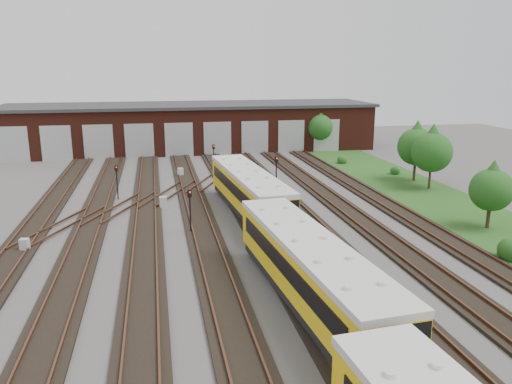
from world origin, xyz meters
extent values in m
plane|color=#4B4845|center=(0.00, 0.00, 0.00)|extent=(120.00, 120.00, 0.00)
cube|color=black|center=(-14.00, 0.00, 0.09)|extent=(2.40, 70.00, 0.18)
cube|color=brown|center=(-13.28, 0.00, 0.26)|extent=(0.10, 70.00, 0.15)
cube|color=black|center=(-10.00, 0.00, 0.09)|extent=(2.40, 70.00, 0.18)
cube|color=brown|center=(-10.72, 0.00, 0.26)|extent=(0.10, 70.00, 0.15)
cube|color=brown|center=(-9.28, 0.00, 0.26)|extent=(0.10, 70.00, 0.15)
cube|color=black|center=(-6.00, 0.00, 0.09)|extent=(2.40, 70.00, 0.18)
cube|color=brown|center=(-6.72, 0.00, 0.26)|extent=(0.10, 70.00, 0.15)
cube|color=brown|center=(-5.28, 0.00, 0.26)|extent=(0.10, 70.00, 0.15)
cube|color=black|center=(-2.00, 0.00, 0.09)|extent=(2.40, 70.00, 0.18)
cube|color=brown|center=(-2.72, 0.00, 0.26)|extent=(0.10, 70.00, 0.15)
cube|color=brown|center=(-1.28, 0.00, 0.26)|extent=(0.10, 70.00, 0.15)
cube|color=black|center=(2.00, 0.00, 0.09)|extent=(2.40, 70.00, 0.18)
cube|color=brown|center=(1.28, 0.00, 0.26)|extent=(0.10, 70.00, 0.15)
cube|color=brown|center=(2.72, 0.00, 0.26)|extent=(0.10, 70.00, 0.15)
cube|color=black|center=(6.00, 0.00, 0.09)|extent=(2.40, 70.00, 0.18)
cube|color=brown|center=(5.28, 0.00, 0.26)|extent=(0.10, 70.00, 0.15)
cube|color=brown|center=(6.72, 0.00, 0.26)|extent=(0.10, 70.00, 0.15)
cube|color=black|center=(10.00, 0.00, 0.09)|extent=(2.40, 70.00, 0.18)
cube|color=brown|center=(9.28, 0.00, 0.26)|extent=(0.10, 70.00, 0.15)
cube|color=brown|center=(10.72, 0.00, 0.26)|extent=(0.10, 70.00, 0.15)
cube|color=black|center=(14.00, 0.00, 0.09)|extent=(2.40, 70.00, 0.18)
cube|color=brown|center=(13.28, 0.00, 0.26)|extent=(0.10, 70.00, 0.15)
cube|color=brown|center=(14.72, 0.00, 0.26)|extent=(0.10, 70.00, 0.15)
cube|color=brown|center=(-8.00, 10.00, 0.26)|extent=(5.40, 9.62, 0.15)
cube|color=brown|center=(-4.00, 14.00, 0.26)|extent=(5.40, 9.62, 0.15)
cube|color=brown|center=(0.00, 18.00, 0.26)|extent=(5.40, 9.62, 0.15)
cube|color=brown|center=(-12.00, 6.00, 0.26)|extent=(5.40, 9.62, 0.15)
cube|color=brown|center=(4.00, 22.00, 0.26)|extent=(5.40, 9.62, 0.15)
cube|color=#4A1C12|center=(0.00, 40.00, 3.00)|extent=(50.00, 12.00, 6.00)
cube|color=#303033|center=(0.00, 40.00, 6.15)|extent=(51.00, 12.50, 0.40)
cube|color=#A4A7AA|center=(-22.00, 33.98, 2.20)|extent=(3.60, 0.12, 4.40)
cube|color=#A4A7AA|center=(-17.00, 33.98, 2.20)|extent=(3.60, 0.12, 4.40)
cube|color=#A4A7AA|center=(-12.00, 33.98, 2.20)|extent=(3.60, 0.12, 4.40)
cube|color=#A4A7AA|center=(-7.00, 33.98, 2.20)|extent=(3.60, 0.12, 4.40)
cube|color=#A4A7AA|center=(-2.00, 33.98, 2.20)|extent=(3.60, 0.12, 4.40)
cube|color=#A4A7AA|center=(3.00, 33.98, 2.20)|extent=(3.60, 0.12, 4.40)
cube|color=#A4A7AA|center=(8.00, 33.98, 2.20)|extent=(3.60, 0.12, 4.40)
cube|color=#A4A7AA|center=(13.00, 33.98, 2.20)|extent=(3.60, 0.12, 4.40)
cube|color=#A4A7AA|center=(18.00, 33.98, 2.20)|extent=(3.60, 0.12, 4.40)
cube|color=#244F1A|center=(19.00, 10.00, 0.03)|extent=(8.00, 55.00, 0.05)
cube|color=black|center=(2.00, -9.36, 0.64)|extent=(3.58, 15.56, 0.62)
cube|color=yellow|center=(2.00, -9.36, 2.08)|extent=(3.89, 15.58, 2.26)
cube|color=silver|center=(2.00, -9.36, 3.36)|extent=(3.99, 15.59, 0.31)
cube|color=black|center=(0.65, -9.46, 2.33)|extent=(1.14, 13.53, 0.87)
cube|color=black|center=(3.35, -9.25, 2.33)|extent=(1.14, 13.53, 0.87)
cube|color=black|center=(2.00, 6.64, 0.64)|extent=(3.58, 15.56, 0.62)
cube|color=yellow|center=(2.00, 6.64, 2.08)|extent=(3.89, 15.58, 2.26)
cube|color=silver|center=(2.00, 6.64, 3.36)|extent=(3.99, 15.59, 0.31)
cube|color=black|center=(0.65, 6.54, 2.33)|extent=(1.14, 13.53, 0.87)
cube|color=black|center=(3.35, 6.75, 2.33)|extent=(1.14, 13.53, 0.87)
cylinder|color=black|center=(-2.86, 3.01, 1.33)|extent=(0.11, 0.11, 2.66)
cube|color=black|center=(-2.86, 3.01, 2.92)|extent=(0.30, 0.23, 0.53)
sphere|color=#FF1C0E|center=(-2.86, 2.91, 3.02)|extent=(0.13, 0.13, 0.13)
cylinder|color=black|center=(-8.49, 13.55, 1.29)|extent=(0.10, 0.10, 2.58)
cube|color=black|center=(-8.49, 13.55, 2.82)|extent=(0.28, 0.22, 0.49)
sphere|color=#FF1C0E|center=(-8.49, 13.45, 2.92)|extent=(0.12, 0.12, 0.12)
cylinder|color=black|center=(1.13, 22.50, 1.37)|extent=(0.10, 0.10, 2.74)
cube|color=black|center=(1.13, 22.50, 2.99)|extent=(0.29, 0.23, 0.51)
sphere|color=#FF1C0E|center=(1.13, 22.39, 3.10)|extent=(0.12, 0.12, 0.12)
cylinder|color=black|center=(5.33, 11.08, 1.63)|extent=(0.11, 0.11, 3.27)
cube|color=black|center=(5.33, 11.08, 3.55)|extent=(0.30, 0.21, 0.56)
sphere|color=#FF1C0E|center=(5.33, 10.96, 3.66)|extent=(0.13, 0.13, 0.13)
cube|color=#B8BBBE|center=(-13.50, 1.46, 0.44)|extent=(0.60, 0.53, 0.88)
cube|color=#B8BBBE|center=(-2.56, 21.91, 0.46)|extent=(0.68, 0.63, 0.92)
cube|color=#B8BBBE|center=(-4.61, 9.75, 0.51)|extent=(0.62, 0.52, 1.03)
cube|color=#B8BBBE|center=(1.67, 24.04, 0.53)|extent=(0.67, 0.58, 1.06)
cube|color=#B8BBBE|center=(2.98, 20.30, 0.45)|extent=(0.63, 0.56, 0.90)
cylinder|color=#372519|center=(17.13, 34.35, 0.91)|extent=(0.22, 0.22, 1.82)
sphere|color=#174513|center=(17.13, 34.35, 3.34)|extent=(3.54, 3.54, 3.54)
cone|color=#174513|center=(17.13, 34.35, 4.60)|extent=(3.04, 3.04, 2.53)
cylinder|color=#372519|center=(20.87, 15.01, 0.97)|extent=(0.26, 0.26, 1.94)
sphere|color=#174513|center=(20.87, 15.01, 3.56)|extent=(3.78, 3.78, 3.78)
cone|color=#174513|center=(20.87, 15.01, 4.91)|extent=(3.24, 3.24, 2.70)
cylinder|color=#372519|center=(20.59, 11.58, 0.98)|extent=(0.22, 0.22, 1.96)
sphere|color=#174513|center=(20.59, 11.58, 3.59)|extent=(3.80, 3.80, 3.80)
cone|color=#174513|center=(20.59, 11.58, 4.94)|extent=(3.26, 3.26, 2.72)
cylinder|color=#372519|center=(18.44, -0.19, 0.79)|extent=(0.27, 0.27, 1.58)
sphere|color=#174513|center=(18.44, -0.19, 2.90)|extent=(3.08, 3.08, 3.08)
cone|color=#174513|center=(18.44, -0.19, 4.00)|extent=(2.64, 2.64, 2.20)
sphere|color=#174513|center=(16.00, -5.83, 0.83)|extent=(1.66, 1.66, 1.66)
sphere|color=#174513|center=(17.02, 25.33, 0.59)|extent=(1.18, 1.18, 1.18)
sphere|color=#174513|center=(20.43, 18.30, 0.54)|extent=(1.07, 1.07, 1.07)
camera|label=1|loc=(-5.01, -30.76, 11.57)|focal=35.00mm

